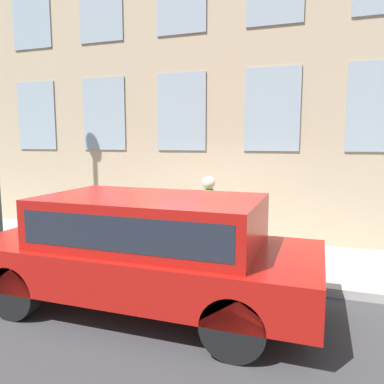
% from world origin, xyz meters
% --- Properties ---
extents(ground_plane, '(80.00, 80.00, 0.00)m').
position_xyz_m(ground_plane, '(0.00, 0.00, 0.00)').
color(ground_plane, '#38383A').
extents(sidewalk, '(2.47, 60.00, 0.14)m').
position_xyz_m(sidewalk, '(1.24, 0.00, 0.07)').
color(sidewalk, '#9E9B93').
rests_on(sidewalk, ground_plane).
extents(building_facade, '(0.33, 40.00, 7.04)m').
position_xyz_m(building_facade, '(2.62, -0.00, 3.53)').
color(building_facade, tan).
rests_on(building_facade, ground_plane).
extents(fire_hydrant, '(0.37, 0.47, 0.72)m').
position_xyz_m(fire_hydrant, '(0.49, 0.43, 0.51)').
color(fire_hydrant, gold).
rests_on(fire_hydrant, sidewalk).
extents(person, '(0.38, 0.25, 1.57)m').
position_xyz_m(person, '(0.90, -0.09, 1.08)').
color(person, '#726651').
rests_on(person, sidewalk).
extents(parked_truck_red_near, '(1.95, 4.81, 1.61)m').
position_xyz_m(parked_truck_red_near, '(-1.21, 0.18, 0.94)').
color(parked_truck_red_near, black).
rests_on(parked_truck_red_near, ground_plane).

